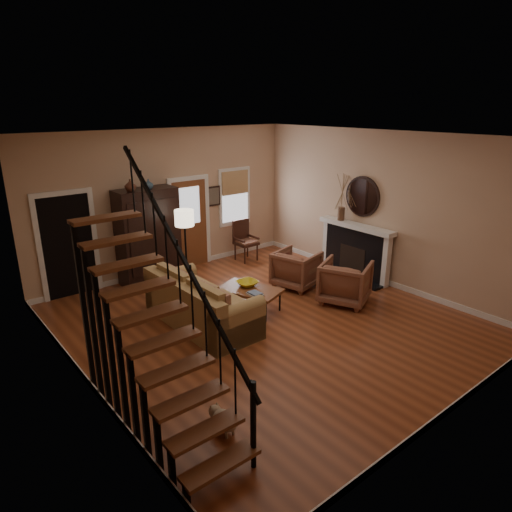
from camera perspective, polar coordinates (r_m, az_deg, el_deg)
room at (r=9.05m, az=-8.00°, el=3.62°), size 7.00×7.33×3.30m
staircase at (r=5.41m, az=-12.50°, el=-6.11°), size 0.94×2.80×3.20m
fireplace at (r=10.63m, az=12.43°, el=1.32°), size 0.33×1.95×2.30m
armoire at (r=10.23m, az=-13.32°, el=2.39°), size 1.30×0.60×2.10m
vase_a at (r=9.74m, az=-15.43°, el=8.52°), size 0.24×0.24×0.25m
vase_b at (r=9.91m, az=-13.30°, el=8.74°), size 0.20×0.20×0.21m
sofa at (r=8.27m, az=-6.82°, el=-5.67°), size 1.07×2.38×0.88m
coffee_table at (r=8.83m, az=-0.75°, el=-5.44°), size 1.04×1.33×0.45m
bowl at (r=8.86m, az=-1.11°, el=-3.44°), size 0.40×0.40×0.10m
books at (r=8.44m, az=-0.13°, el=-4.74°), size 0.21×0.29×0.05m
armchair_left at (r=9.27m, az=11.09°, el=-3.22°), size 1.23×1.22×0.85m
armchair_right at (r=9.92m, az=5.08°, el=-1.61°), size 1.07×1.05×0.80m
floor_lamp at (r=9.70m, az=-8.75°, el=0.69°), size 0.42×0.42×1.74m
side_chair at (r=11.50m, az=-1.24°, el=1.89°), size 0.54×0.54×1.02m
dog at (r=5.89m, az=-3.93°, el=-19.98°), size 0.28×0.43×0.30m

